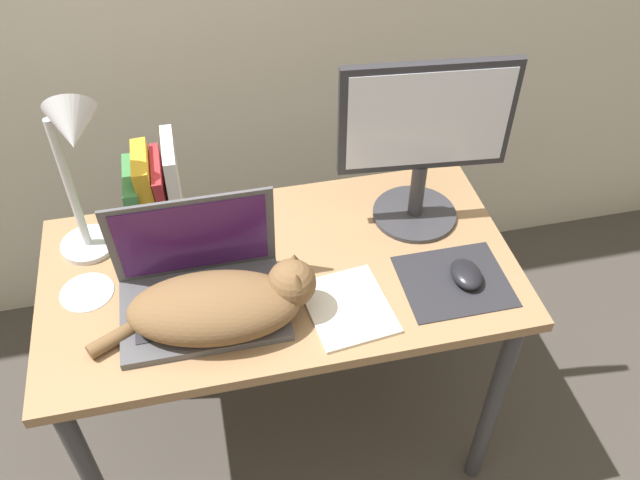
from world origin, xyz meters
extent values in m
cube|color=#93704C|center=(0.00, 0.29, 0.71)|extent=(1.10, 0.58, 0.03)
cylinder|color=#38383D|center=(0.50, 0.05, 0.35)|extent=(0.04, 0.04, 0.70)
cylinder|color=#38383D|center=(-0.50, 0.53, 0.35)|extent=(0.04, 0.04, 0.70)
cylinder|color=#38383D|center=(0.50, 0.53, 0.35)|extent=(0.04, 0.04, 0.70)
cube|color=#4C4C51|center=(-0.18, 0.19, 0.74)|extent=(0.36, 0.24, 0.02)
cube|color=#28282D|center=(-0.18, 0.18, 0.75)|extent=(0.29, 0.12, 0.00)
cube|color=#4C4C51|center=(-0.18, 0.30, 0.86)|extent=(0.36, 0.04, 0.24)
cube|color=#421956|center=(-0.18, 0.29, 0.86)|extent=(0.32, 0.03, 0.21)
ellipsoid|color=brown|center=(-0.16, 0.15, 0.79)|extent=(0.38, 0.22, 0.12)
sphere|color=brown|center=(0.01, 0.16, 0.82)|extent=(0.10, 0.10, 0.10)
cone|color=brown|center=(0.02, 0.19, 0.86)|extent=(0.04, 0.04, 0.03)
cone|color=brown|center=(0.01, 0.13, 0.86)|extent=(0.04, 0.04, 0.03)
cylinder|color=brown|center=(-0.36, 0.15, 0.75)|extent=(0.14, 0.09, 0.03)
cylinder|color=#333338|center=(0.36, 0.40, 0.73)|extent=(0.21, 0.21, 0.01)
cylinder|color=#333338|center=(0.36, 0.40, 0.81)|extent=(0.04, 0.04, 0.15)
cube|color=#28282D|center=(0.36, 0.40, 1.02)|extent=(0.40, 0.06, 0.27)
cube|color=silver|center=(0.36, 0.39, 1.02)|extent=(0.37, 0.04, 0.24)
cube|color=#232328|center=(0.38, 0.16, 0.73)|extent=(0.24, 0.21, 0.00)
ellipsoid|color=black|center=(0.41, 0.16, 0.75)|extent=(0.07, 0.10, 0.03)
cube|color=#387A42|center=(-0.31, 0.48, 0.82)|extent=(0.04, 0.16, 0.18)
cube|color=gold|center=(-0.27, 0.48, 0.84)|extent=(0.05, 0.14, 0.23)
cube|color=maroon|center=(-0.24, 0.48, 0.83)|extent=(0.03, 0.16, 0.20)
cube|color=white|center=(-0.21, 0.48, 0.85)|extent=(0.03, 0.16, 0.25)
cylinder|color=silver|center=(-0.44, 0.46, 0.74)|extent=(0.13, 0.13, 0.01)
cylinder|color=silver|center=(-0.44, 0.46, 0.92)|extent=(0.02, 0.02, 0.35)
cone|color=silver|center=(-0.39, 0.42, 1.09)|extent=(0.11, 0.13, 0.14)
cube|color=silver|center=(0.13, 0.14, 0.73)|extent=(0.20, 0.22, 0.01)
cylinder|color=silver|center=(-0.44, 0.31, 0.73)|extent=(0.12, 0.12, 0.00)
camera|label=1|loc=(-0.14, -0.79, 1.87)|focal=38.00mm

